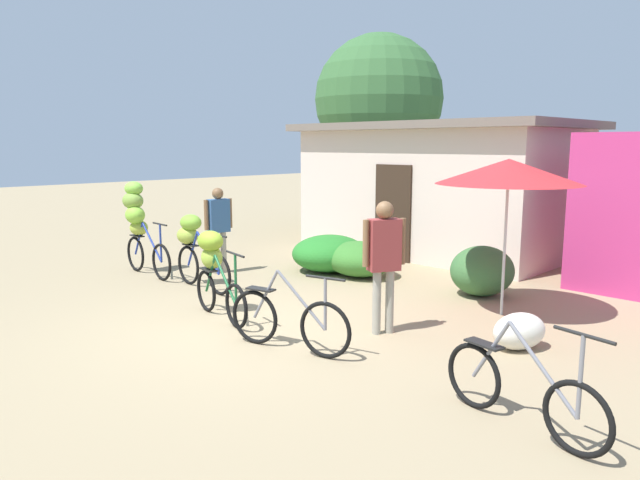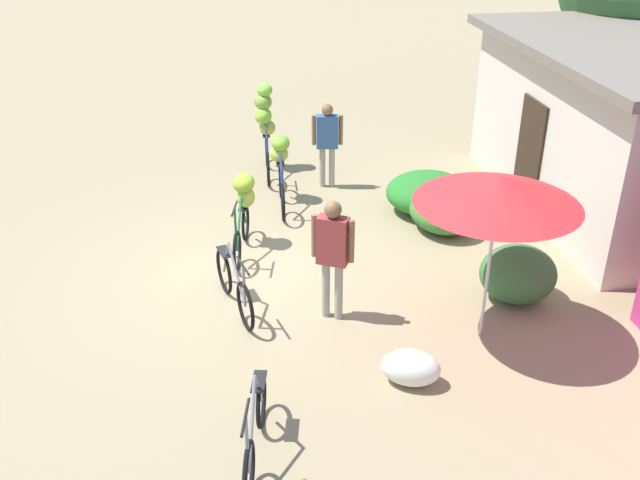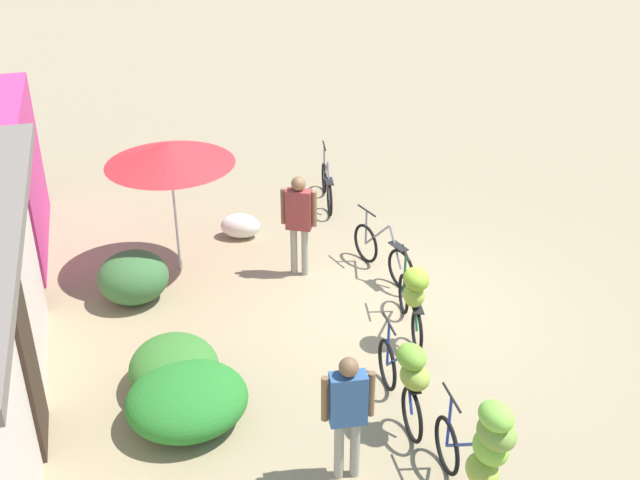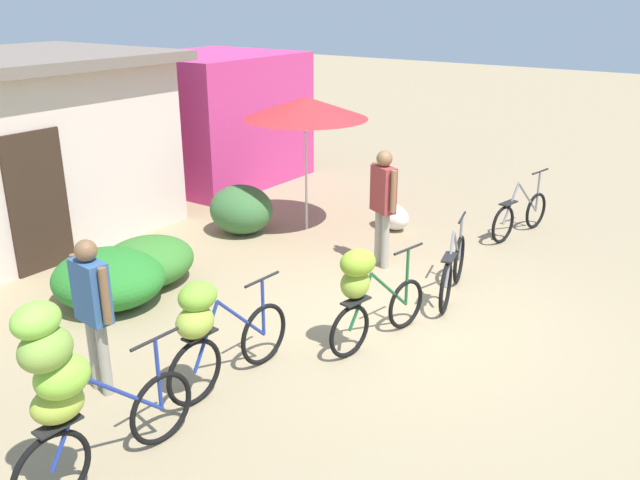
{
  "view_description": "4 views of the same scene",
  "coord_description": "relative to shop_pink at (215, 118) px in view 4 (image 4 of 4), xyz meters",
  "views": [
    {
      "loc": [
        5.88,
        -4.68,
        2.42
      ],
      "look_at": [
        0.15,
        1.11,
        1.07
      ],
      "focal_mm": 32.67,
      "sensor_mm": 36.0,
      "label": 1
    },
    {
      "loc": [
        9.3,
        -0.32,
        5.35
      ],
      "look_at": [
        0.86,
        0.94,
        0.91
      ],
      "focal_mm": 39.72,
      "sensor_mm": 36.0,
      "label": 2
    },
    {
      "loc": [
        -9.18,
        3.73,
        6.44
      ],
      "look_at": [
        0.11,
        1.04,
        1.27
      ],
      "focal_mm": 43.5,
      "sensor_mm": 36.0,
      "label": 3
    },
    {
      "loc": [
        -6.59,
        -3.46,
        3.76
      ],
      "look_at": [
        -0.09,
        1.1,
        0.83
      ],
      "focal_mm": 37.68,
      "sensor_mm": 36.0,
      "label": 4
    }
  ],
  "objects": [
    {
      "name": "bicycle_rightmost",
      "position": [
        0.19,
        -6.55,
        -0.96
      ],
      "size": [
        1.63,
        0.36,
        1.0
      ],
      "color": "black",
      "rests_on": "ground"
    },
    {
      "name": "bicycle_leftmost",
      "position": [
        -7.76,
        -5.8,
        -0.28
      ],
      "size": [
        1.73,
        0.47,
        1.73
      ],
      "color": "black",
      "rests_on": "ground"
    },
    {
      "name": "person_vendor",
      "position": [
        -2.27,
        -5.36,
        -0.25
      ],
      "size": [
        0.36,
        0.52,
        1.71
      ],
      "color": "gray",
      "rests_on": "ground"
    },
    {
      "name": "hedge_bush_front_left",
      "position": [
        -5.35,
        -3.15,
        -0.95
      ],
      "size": [
        1.37,
        1.48,
        0.69
      ],
      "primitive_type": "ellipsoid",
      "color": "#277527",
      "rests_on": "ground"
    },
    {
      "name": "produce_sack",
      "position": [
        -0.74,
        -4.68,
        -1.08
      ],
      "size": [
        0.66,
        0.81,
        0.44
      ],
      "primitive_type": "ellipsoid",
      "rotation": [
        0.0,
        0.0,
        1.21
      ],
      "color": "silver",
      "rests_on": "ground"
    },
    {
      "name": "bicycle_by_shop",
      "position": [
        -2.65,
        -6.65,
        -0.94
      ],
      "size": [
        1.62,
        0.47,
        0.96
      ],
      "color": "black",
      "rests_on": "ground"
    },
    {
      "name": "ground_plane",
      "position": [
        -3.63,
        -6.39,
        -1.3
      ],
      "size": [
        60.0,
        60.0,
        0.0
      ],
      "primitive_type": "plane",
      "color": "#978462"
    },
    {
      "name": "hedge_bush_front_right",
      "position": [
        -4.65,
        -3.07,
        -0.98
      ],
      "size": [
        1.35,
        1.15,
        0.65
      ],
      "primitive_type": "ellipsoid",
      "color": "#37732A",
      "rests_on": "ground"
    },
    {
      "name": "person_bystander",
      "position": [
        -6.72,
        -4.73,
        -0.32
      ],
      "size": [
        0.25,
        0.58,
        1.61
      ],
      "color": "gray",
      "rests_on": "ground"
    },
    {
      "name": "hedge_bush_mid",
      "position": [
        -2.34,
        -2.73,
        -0.9
      ],
      "size": [
        0.99,
        1.07,
        0.8
      ],
      "primitive_type": "ellipsoid",
      "color": "#376635",
      "rests_on": "ground"
    },
    {
      "name": "bicycle_center_loaded",
      "position": [
        -4.47,
        -6.41,
        -0.56
      ],
      "size": [
        1.56,
        0.47,
        1.21
      ],
      "color": "black",
      "rests_on": "ground"
    },
    {
      "name": "bicycle_near_pile",
      "position": [
        -6.1,
        -5.67,
        -0.56
      ],
      "size": [
        1.66,
        0.39,
        1.24
      ],
      "color": "black",
      "rests_on": "ground"
    },
    {
      "name": "market_umbrella",
      "position": [
        -1.58,
        -3.51,
        0.74
      ],
      "size": [
        2.0,
        2.0,
        2.22
      ],
      "color": "beige",
      "rests_on": "ground"
    },
    {
      "name": "shop_pink",
      "position": [
        0.0,
        0.0,
        0.0
      ],
      "size": [
        3.2,
        2.8,
        2.6
      ],
      "primitive_type": "cube",
      "color": "#C63577",
      "rests_on": "ground"
    }
  ]
}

